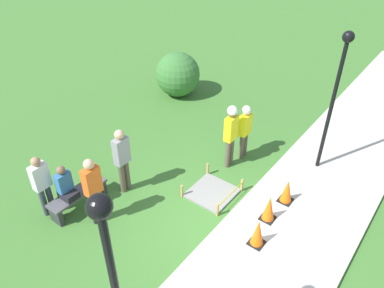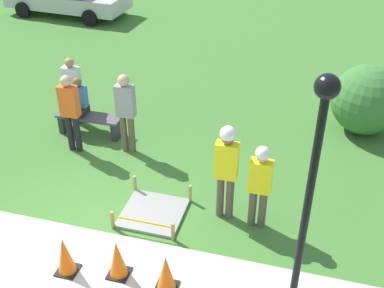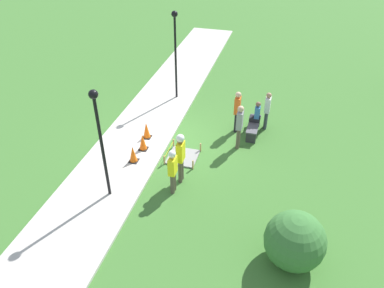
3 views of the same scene
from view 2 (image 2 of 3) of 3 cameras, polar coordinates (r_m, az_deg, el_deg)
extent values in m
plane|color=#3D702D|center=(8.93, -12.39, -10.20)|extent=(60.00, 60.00, 0.00)
cube|color=gray|center=(9.11, -4.63, -8.14)|extent=(1.13, 1.10, 0.06)
cube|color=tan|center=(8.81, -9.40, -8.88)|extent=(0.05, 0.05, 0.38)
cube|color=tan|center=(8.47, -2.27, -10.36)|extent=(0.05, 0.05, 0.38)
cube|color=tan|center=(9.57, -6.78, -4.73)|extent=(0.05, 0.05, 0.38)
cube|color=tan|center=(9.27, -0.22, -5.90)|extent=(0.05, 0.05, 0.38)
cube|color=yellow|center=(8.56, -5.95, -9.16)|extent=(1.13, 0.00, 0.04)
cube|color=black|center=(8.20, -14.49, -14.27)|extent=(0.34, 0.34, 0.02)
cone|color=orange|center=(7.96, -14.84, -12.56)|extent=(0.29, 0.29, 0.67)
cube|color=black|center=(7.99, -8.63, -14.91)|extent=(0.34, 0.34, 0.02)
cone|color=orange|center=(7.75, -8.84, -13.20)|extent=(0.29, 0.29, 0.66)
cube|color=black|center=(7.73, -3.02, -16.59)|extent=(0.34, 0.34, 0.02)
cone|color=orange|center=(7.49, -3.09, -14.94)|extent=(0.29, 0.29, 0.63)
cube|color=#2D2D33|center=(11.89, -14.86, 2.55)|extent=(0.12, 0.40, 0.43)
cube|color=#2D2D33|center=(11.32, -8.94, 1.70)|extent=(0.12, 0.40, 0.43)
cube|color=#4C4C51|center=(11.47, -12.11, 3.19)|extent=(1.54, 0.44, 0.06)
cube|color=black|center=(11.52, -13.22, 3.85)|extent=(0.34, 0.44, 0.18)
cube|color=#336BAD|center=(11.42, -13.25, 5.54)|extent=(0.36, 0.20, 0.50)
sphere|color=brown|center=(11.27, -13.47, 7.14)|extent=(0.21, 0.21, 0.21)
cylinder|color=brown|center=(8.81, 3.35, -6.17)|extent=(0.14, 0.14, 0.89)
cylinder|color=brown|center=(8.79, 4.50, -6.36)|extent=(0.14, 0.14, 0.89)
cube|color=yellow|center=(8.32, 4.13, -1.97)|extent=(0.40, 0.22, 0.71)
sphere|color=brown|center=(8.06, 4.26, 0.80)|extent=(0.24, 0.24, 0.24)
sphere|color=white|center=(8.03, 4.28, 1.21)|extent=(0.28, 0.28, 0.28)
cylinder|color=brown|center=(8.71, 7.17, -7.44)|extent=(0.14, 0.14, 0.78)
cylinder|color=brown|center=(8.70, 8.35, -7.63)|extent=(0.14, 0.14, 0.78)
cube|color=yellow|center=(8.27, 8.11, -3.81)|extent=(0.40, 0.22, 0.62)
sphere|color=tan|center=(8.03, 8.34, -1.42)|extent=(0.21, 0.21, 0.21)
sphere|color=white|center=(8.00, 8.37, -1.08)|extent=(0.24, 0.24, 0.24)
cylinder|color=black|center=(10.98, -14.25, 1.35)|extent=(0.14, 0.14, 0.88)
cylinder|color=black|center=(10.90, -13.42, 1.22)|extent=(0.14, 0.14, 0.88)
cube|color=#E55B1E|center=(10.56, -14.39, 4.95)|extent=(0.40, 0.22, 0.70)
sphere|color=tan|center=(10.36, -14.74, 7.24)|extent=(0.24, 0.24, 0.24)
cylinder|color=#383D47|center=(12.13, -13.99, 4.33)|extent=(0.14, 0.14, 0.81)
cylinder|color=#383D47|center=(12.05, -13.23, 4.24)|extent=(0.14, 0.14, 0.81)
cube|color=silver|center=(11.77, -14.07, 7.39)|extent=(0.40, 0.22, 0.64)
sphere|color=#A37A5B|center=(11.60, -14.35, 9.31)|extent=(0.22, 0.22, 0.22)
cylinder|color=brown|center=(10.71, -8.05, 1.31)|extent=(0.14, 0.14, 0.90)
cylinder|color=brown|center=(10.65, -7.16, 1.17)|extent=(0.14, 0.14, 0.90)
cube|color=gray|center=(10.28, -7.93, 5.08)|extent=(0.40, 0.22, 0.71)
sphere|color=tan|center=(10.07, -8.13, 7.49)|extent=(0.24, 0.24, 0.24)
cylinder|color=black|center=(6.19, 13.14, -9.40)|extent=(0.10, 0.10, 3.60)
sphere|color=black|center=(5.15, 15.75, 6.56)|extent=(0.28, 0.28, 0.28)
cube|color=#BCBCC1|center=(20.21, -14.51, 16.23)|extent=(4.85, 2.13, 0.58)
cylinder|color=black|center=(20.28, -9.38, 16.01)|extent=(0.62, 0.28, 0.60)
cylinder|color=black|center=(18.80, -11.99, 14.42)|extent=(0.62, 0.28, 0.60)
cylinder|color=black|center=(20.44, -19.34, 14.79)|extent=(0.62, 0.28, 0.60)
sphere|color=#387033|center=(11.89, 20.02, 4.96)|extent=(1.65, 1.65, 1.65)
camera|label=1|loc=(8.98, -65.20, 20.22)|focal=35.00mm
camera|label=3|loc=(13.16, 66.69, 27.63)|focal=35.00mm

